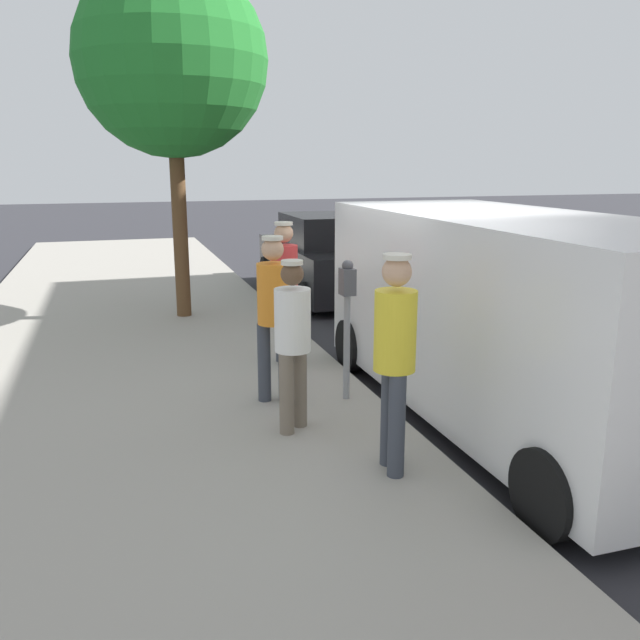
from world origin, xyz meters
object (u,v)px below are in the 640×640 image
Objects in this scene: pedestrian_in_orange at (274,308)px; pedestrian_in_yellow at (395,349)px; pedestrian_in_white at (293,335)px; parked_sedan_behind at (327,259)px; parking_meter_near at (347,306)px; pedestrian_in_red at (284,283)px; parked_van at (508,313)px; street_tree at (172,61)px.

pedestrian_in_orange is 1.98m from pedestrian_in_yellow.
parked_sedan_behind is (-2.57, -6.86, -0.34)m from pedestrian_in_white.
parking_meter_near is 0.86× the size of pedestrian_in_orange.
parked_van reaches higher than pedestrian_in_red.
parked_sedan_behind is 0.80× the size of street_tree.
street_tree is at bearing -84.79° from pedestrian_in_white.
parked_van is at bearing 154.97° from parking_meter_near.
parked_sedan_behind is (-2.55, -6.03, -0.42)m from pedestrian_in_orange.
pedestrian_in_orange reaches higher than pedestrian_in_white.
street_tree reaches higher than parked_sedan_behind.
street_tree reaches higher than parked_van.
pedestrian_in_red is at bearing -49.83° from parked_van.
pedestrian_in_orange is at bearing -13.48° from parking_meter_near.
pedestrian_in_orange is at bearing -74.16° from pedestrian_in_yellow.
parking_meter_near is at bearing 102.13° from pedestrian_in_red.
pedestrian_in_white is at bearing 95.21° from street_tree.
pedestrian_in_orange is at bearing 96.43° from street_tree.
parking_meter_near is 1.48m from pedestrian_in_red.
parking_meter_near is 0.85× the size of pedestrian_in_red.
parked_van is at bearing 117.50° from street_tree.
street_tree is (0.50, -4.40, 3.00)m from pedestrian_in_orange.
street_tree is at bearing -80.67° from pedestrian_in_yellow.
pedestrian_in_red is at bearing 66.12° from parked_sedan_behind.
pedestrian_in_orange is at bearing -91.26° from pedestrian_in_white.
pedestrian_in_yellow reaches higher than parking_meter_near.
pedestrian_in_white is 0.91× the size of pedestrian_in_red.
pedestrian_in_yellow is at bearing 75.75° from parked_sedan_behind.
pedestrian_in_white is at bearing -1.26° from parked_van.
pedestrian_in_yellow reaches higher than pedestrian_in_orange.
parked_van is 6.67m from street_tree.
parked_van is 0.94× the size of street_tree.
street_tree is (1.03, -6.30, 2.97)m from pedestrian_in_yellow.
parking_meter_near is 1.01m from pedestrian_in_white.
parking_meter_near is at bearing 105.25° from street_tree.
pedestrian_in_white is at bearing 88.74° from pedestrian_in_orange.
parked_van is 1.18× the size of parked_sedan_behind.
parked_sedan_behind is at bearing -104.25° from pedestrian_in_yellow.
parked_sedan_behind is at bearing -112.95° from pedestrian_in_orange.
street_tree is at bearing -74.75° from parking_meter_near.
pedestrian_in_yellow is 0.35× the size of parked_van.
pedestrian_in_red is at bearing -88.26° from pedestrian_in_yellow.
parked_van is at bearing 158.65° from pedestrian_in_orange.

